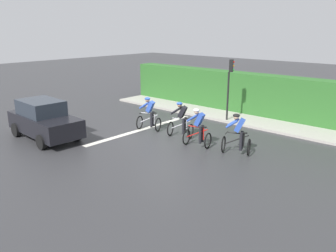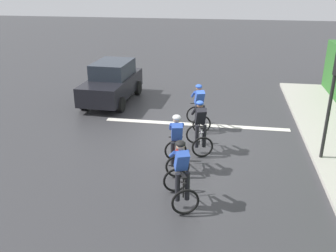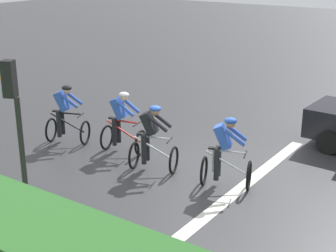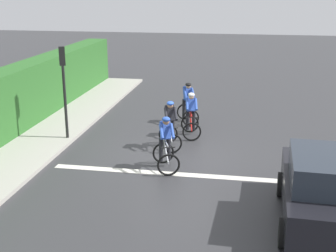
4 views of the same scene
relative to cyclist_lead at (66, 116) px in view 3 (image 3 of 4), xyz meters
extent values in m
plane|color=#333335|center=(0.13, -3.84, -0.80)|extent=(80.00, 80.00, 0.00)
cube|color=silver|center=(0.13, -5.34, -0.79)|extent=(7.00, 0.30, 0.01)
torus|color=black|center=(0.20, -0.51, -0.46)|extent=(0.66, 0.30, 0.68)
torus|color=black|center=(-0.17, 0.44, -0.46)|extent=(0.66, 0.30, 0.68)
cylinder|color=black|center=(0.01, -0.04, -0.21)|extent=(0.39, 0.94, 0.51)
cylinder|color=black|center=(-0.09, 0.25, -0.18)|extent=(0.04, 0.04, 0.55)
cylinder|color=black|center=(0.03, -0.08, 0.07)|extent=(0.30, 0.68, 0.04)
cube|color=black|center=(-0.09, 0.25, 0.11)|extent=(0.17, 0.24, 0.04)
cylinder|color=black|center=(0.16, -0.42, 0.04)|extent=(0.40, 0.18, 0.03)
cube|color=#2D51B7|center=(-0.02, 0.06, 0.41)|extent=(0.43, 0.49, 0.57)
sphere|color=tan|center=(0.03, -0.08, 0.72)|extent=(0.20, 0.20, 0.20)
ellipsoid|color=black|center=(0.03, -0.08, 0.79)|extent=(0.32, 0.35, 0.14)
cylinder|color=black|center=(0.05, 0.20, -0.23)|extent=(0.12, 0.12, 0.74)
cylinder|color=black|center=(-0.17, 0.11, -0.23)|extent=(0.12, 0.12, 0.74)
cylinder|color=#2D51B7|center=(0.23, -0.15, 0.47)|extent=(0.25, 0.48, 0.37)
cylinder|color=#2D51B7|center=(-0.07, -0.27, 0.47)|extent=(0.25, 0.48, 0.37)
torus|color=black|center=(0.45, -2.25, -0.46)|extent=(0.68, 0.19, 0.68)
torus|color=black|center=(0.25, -1.25, -0.46)|extent=(0.68, 0.19, 0.68)
cylinder|color=red|center=(0.35, -1.75, -0.21)|extent=(0.24, 0.98, 0.51)
cylinder|color=red|center=(0.29, -1.45, -0.18)|extent=(0.04, 0.04, 0.55)
cylinder|color=red|center=(0.36, -1.80, 0.07)|extent=(0.18, 0.71, 0.04)
cube|color=black|center=(0.29, -1.45, 0.11)|extent=(0.14, 0.24, 0.04)
cylinder|color=black|center=(0.43, -2.15, 0.04)|extent=(0.42, 0.11, 0.03)
cube|color=#2D51B7|center=(0.33, -1.65, 0.41)|extent=(0.37, 0.46, 0.57)
sphere|color=tan|center=(0.36, -1.80, 0.72)|extent=(0.20, 0.20, 0.20)
ellipsoid|color=silver|center=(0.36, -1.80, 0.79)|extent=(0.29, 0.32, 0.14)
cylinder|color=black|center=(0.43, -1.53, -0.23)|extent=(0.12, 0.12, 0.74)
cylinder|color=black|center=(0.20, -1.57, -0.23)|extent=(0.12, 0.12, 0.74)
cylinder|color=#2D51B7|center=(0.55, -1.90, 0.47)|extent=(0.18, 0.49, 0.37)
cylinder|color=#2D51B7|center=(0.23, -1.96, 0.47)|extent=(0.18, 0.49, 0.37)
torus|color=black|center=(-0.04, -3.62, -0.46)|extent=(0.67, 0.25, 0.68)
torus|color=black|center=(-0.33, -2.64, -0.46)|extent=(0.67, 0.25, 0.68)
cylinder|color=silver|center=(-0.18, -3.13, -0.21)|extent=(0.33, 0.96, 0.51)
cylinder|color=silver|center=(-0.27, -2.84, -0.18)|extent=(0.04, 0.04, 0.55)
cylinder|color=silver|center=(-0.17, -3.18, 0.07)|extent=(0.25, 0.70, 0.04)
cube|color=black|center=(-0.27, -2.84, 0.11)|extent=(0.16, 0.24, 0.04)
cylinder|color=black|center=(-0.07, -3.52, 0.04)|extent=(0.41, 0.15, 0.03)
cube|color=black|center=(-0.21, -3.03, 0.41)|extent=(0.41, 0.48, 0.57)
sphere|color=#9E7051|center=(-0.17, -3.18, 0.72)|extent=(0.20, 0.20, 0.20)
ellipsoid|color=#264CB2|center=(-0.17, -3.18, 0.79)|extent=(0.31, 0.34, 0.14)
cylinder|color=black|center=(-0.13, -2.90, -0.23)|extent=(0.12, 0.12, 0.74)
cylinder|color=black|center=(-0.36, -2.97, -0.23)|extent=(0.12, 0.12, 0.74)
cylinder|color=black|center=(0.02, -3.26, 0.47)|extent=(0.22, 0.48, 0.37)
cylinder|color=black|center=(-0.28, -3.35, 0.47)|extent=(0.22, 0.48, 0.37)
torus|color=black|center=(0.17, -5.50, -0.46)|extent=(0.66, 0.28, 0.68)
torus|color=black|center=(-0.16, -4.53, -0.46)|extent=(0.66, 0.28, 0.68)
cylinder|color=silver|center=(0.01, -5.01, -0.21)|extent=(0.36, 0.95, 0.51)
cylinder|color=silver|center=(-0.09, -4.72, -0.18)|extent=(0.04, 0.04, 0.55)
cylinder|color=silver|center=(0.02, -5.06, 0.07)|extent=(0.28, 0.69, 0.04)
cube|color=black|center=(-0.09, -4.72, 0.11)|extent=(0.17, 0.24, 0.04)
cylinder|color=black|center=(0.14, -5.40, 0.04)|extent=(0.41, 0.17, 0.03)
cube|color=#2D51B7|center=(-0.03, -4.92, 0.41)|extent=(0.42, 0.49, 0.57)
sphere|color=#9E7051|center=(0.02, -5.06, 0.72)|extent=(0.20, 0.20, 0.20)
ellipsoid|color=#264CB2|center=(0.02, -5.06, 0.79)|extent=(0.32, 0.34, 0.14)
cylinder|color=black|center=(0.05, -4.78, -0.23)|extent=(0.12, 0.12, 0.74)
cylinder|color=black|center=(-0.17, -4.86, -0.23)|extent=(0.12, 0.12, 0.74)
cylinder|color=#2D51B7|center=(0.22, -5.14, 0.47)|extent=(0.24, 0.48, 0.37)
cylinder|color=#2D51B7|center=(-0.08, -5.24, 0.47)|extent=(0.24, 0.48, 0.37)
cylinder|color=black|center=(3.33, -6.29, -0.48)|extent=(0.25, 0.65, 0.64)
cube|color=#EAEACC|center=(3.69, -5.56, 0.00)|extent=(0.28, 0.09, 0.16)
cube|color=#EAEACC|center=(4.71, -5.61, 0.00)|extent=(0.28, 0.09, 0.16)
cylinder|color=black|center=(-3.93, -2.98, 0.55)|extent=(0.10, 0.10, 2.70)
cube|color=black|center=(-3.97, -2.89, 2.22)|extent=(0.27, 0.27, 0.64)
sphere|color=red|center=(-4.02, -2.79, 2.42)|extent=(0.11, 0.11, 0.11)
sphere|color=orange|center=(-4.02, -2.79, 2.22)|extent=(0.11, 0.11, 0.11)
sphere|color=green|center=(-4.02, -2.79, 2.02)|extent=(0.11, 0.11, 0.11)
camera|label=1|loc=(11.61, 6.68, 4.12)|focal=36.80mm
camera|label=2|loc=(-0.96, 7.76, 4.43)|focal=39.56mm
camera|label=3|loc=(-9.33, -9.83, 4.24)|focal=54.03mm
camera|label=4|loc=(2.27, -17.70, 4.52)|focal=49.03mm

